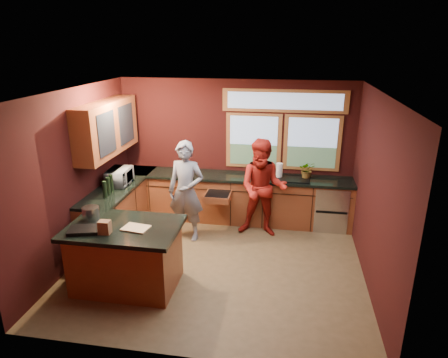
% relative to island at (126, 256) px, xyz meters
% --- Properties ---
extents(floor, '(4.50, 4.50, 0.00)m').
position_rel_island_xyz_m(floor, '(1.17, 0.77, -0.48)').
color(floor, brown).
rests_on(floor, ground).
extents(room_shell, '(4.52, 4.02, 2.71)m').
position_rel_island_xyz_m(room_shell, '(0.57, 1.10, 1.32)').
color(room_shell, black).
rests_on(room_shell, ground).
extents(back_counter, '(4.50, 0.64, 0.93)m').
position_rel_island_xyz_m(back_counter, '(1.37, 2.47, -0.01)').
color(back_counter, brown).
rests_on(back_counter, floor).
extents(left_counter, '(0.64, 2.30, 0.93)m').
position_rel_island_xyz_m(left_counter, '(-0.78, 1.62, -0.01)').
color(left_counter, brown).
rests_on(left_counter, floor).
extents(island, '(1.55, 1.05, 0.95)m').
position_rel_island_xyz_m(island, '(0.00, 0.00, 0.00)').
color(island, brown).
rests_on(island, floor).
extents(person_grey, '(0.70, 0.50, 1.78)m').
position_rel_island_xyz_m(person_grey, '(0.47, 1.58, 0.41)').
color(person_grey, slate).
rests_on(person_grey, floor).
extents(person_red, '(0.90, 0.71, 1.78)m').
position_rel_island_xyz_m(person_red, '(1.78, 1.95, 0.41)').
color(person_red, maroon).
rests_on(person_red, floor).
extents(microwave, '(0.38, 0.54, 0.29)m').
position_rel_island_xyz_m(microwave, '(-0.75, 1.62, 0.60)').
color(microwave, '#999999').
rests_on(microwave, left_counter).
extents(potted_plant, '(0.30, 0.26, 0.33)m').
position_rel_island_xyz_m(potted_plant, '(2.55, 2.52, 0.62)').
color(potted_plant, '#999999').
rests_on(potted_plant, back_counter).
extents(paper_towel, '(0.12, 0.12, 0.28)m').
position_rel_island_xyz_m(paper_towel, '(2.04, 2.47, 0.59)').
color(paper_towel, white).
rests_on(paper_towel, back_counter).
extents(cutting_board, '(0.38, 0.30, 0.02)m').
position_rel_island_xyz_m(cutting_board, '(0.20, -0.05, 0.48)').
color(cutting_board, tan).
rests_on(cutting_board, island).
extents(stock_pot, '(0.24, 0.24, 0.18)m').
position_rel_island_xyz_m(stock_pot, '(-0.55, 0.15, 0.56)').
color(stock_pot, '#AEAEB3').
rests_on(stock_pot, island).
extents(paper_bag, '(0.15, 0.13, 0.18)m').
position_rel_island_xyz_m(paper_bag, '(-0.15, -0.25, 0.56)').
color(paper_bag, brown).
rests_on(paper_bag, island).
extents(black_tray, '(0.46, 0.38, 0.05)m').
position_rel_island_xyz_m(black_tray, '(-0.45, -0.25, 0.49)').
color(black_tray, black).
rests_on(black_tray, island).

